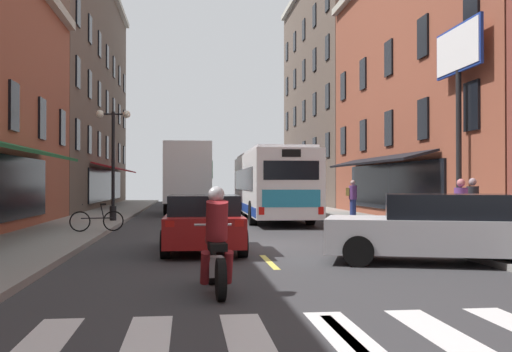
{
  "coord_description": "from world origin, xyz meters",
  "views": [
    {
      "loc": [
        -1.77,
        -16.4,
        1.71
      ],
      "look_at": [
        1.12,
        8.73,
        2.01
      ],
      "focal_mm": 42.14,
      "sensor_mm": 36.0,
      "label": 1
    }
  ],
  "objects": [
    {
      "name": "crosswalk_near",
      "position": [
        0.0,
        -10.0,
        0.0
      ],
      "size": [
        7.1,
        2.8,
        0.01
      ],
      "color": "silver",
      "rests_on": "ground"
    },
    {
      "name": "transit_bus",
      "position": [
        2.1,
        11.36,
        1.66
      ],
      "size": [
        2.78,
        12.33,
        3.16
      ],
      "color": "white",
      "rests_on": "ground"
    },
    {
      "name": "sedan_mid",
      "position": [
        3.59,
        -4.16,
        0.75
      ],
      "size": [
        5.04,
        3.22,
        1.48
      ],
      "color": "silver",
      "rests_on": "ground"
    },
    {
      "name": "pedestrian_far",
      "position": [
        5.62,
        -0.86,
        1.01
      ],
      "size": [
        0.36,
        0.36,
        1.69
      ],
      "rotation": [
        0.0,
        0.0,
        1.91
      ],
      "color": "#B29947",
      "rests_on": "sidewalk_right"
    },
    {
      "name": "motorcycle_rider",
      "position": [
        -1.32,
        -6.98,
        0.71
      ],
      "size": [
        0.62,
        2.07,
        1.66
      ],
      "color": "black",
      "rests_on": "ground"
    },
    {
      "name": "lane_centre_dashes",
      "position": [
        0.0,
        -0.25,
        0.0
      ],
      "size": [
        0.14,
        73.9,
        0.01
      ],
      "color": "#DBCC4C",
      "rests_on": "ground"
    },
    {
      "name": "sidewalk_left",
      "position": [
        -5.9,
        0.0,
        0.07
      ],
      "size": [
        3.0,
        80.0,
        0.14
      ],
      "primitive_type": "cube",
      "color": "gray",
      "rests_on": "ground"
    },
    {
      "name": "bicycle_near",
      "position": [
        -4.68,
        3.57,
        0.5
      ],
      "size": [
        1.7,
        0.48,
        0.91
      ],
      "color": "black",
      "rests_on": "sidewalk_left"
    },
    {
      "name": "box_truck",
      "position": [
        -1.69,
        16.37,
        1.97
      ],
      "size": [
        2.56,
        7.09,
        3.79
      ],
      "color": "#B21E19",
      "rests_on": "ground"
    },
    {
      "name": "sedan_near",
      "position": [
        -1.84,
        27.68,
        0.73
      ],
      "size": [
        1.93,
        4.42,
        1.43
      ],
      "color": "maroon",
      "rests_on": "ground"
    },
    {
      "name": "pedestrian_near",
      "position": [
        5.71,
        10.21,
        1.04
      ],
      "size": [
        0.52,
        0.39,
        1.7
      ],
      "rotation": [
        0.0,
        0.0,
        4.45
      ],
      "color": "navy",
      "rests_on": "sidewalk_right"
    },
    {
      "name": "billboard_sign",
      "position": [
        7.05,
        2.29,
        5.35
      ],
      "size": [
        0.4,
        3.19,
        6.74
      ],
      "color": "black",
      "rests_on": "sidewalk_right"
    },
    {
      "name": "sidewalk_right",
      "position": [
        5.9,
        0.0,
        0.07
      ],
      "size": [
        3.0,
        80.0,
        0.14
      ],
      "primitive_type": "cube",
      "color": "gray",
      "rests_on": "ground"
    },
    {
      "name": "sedan_far",
      "position": [
        -1.36,
        -1.22,
        0.72
      ],
      "size": [
        2.04,
        4.33,
        1.41
      ],
      "color": "maroon",
      "rests_on": "ground"
    },
    {
      "name": "pedestrian_mid",
      "position": [
        6.7,
        0.65,
        1.03
      ],
      "size": [
        0.36,
        0.36,
        1.72
      ],
      "rotation": [
        0.0,
        0.0,
        4.98
      ],
      "color": "navy",
      "rests_on": "sidewalk_right"
    },
    {
      "name": "street_lamp_twin",
      "position": [
        -4.86,
        9.31,
        2.72
      ],
      "size": [
        1.42,
        0.32,
        4.63
      ],
      "color": "black",
      "rests_on": "sidewalk_left"
    },
    {
      "name": "ground_plane",
      "position": [
        0.0,
        0.0,
        -0.05
      ],
      "size": [
        34.8,
        80.0,
        0.1
      ],
      "primitive_type": "cube",
      "color": "#333335"
    }
  ]
}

